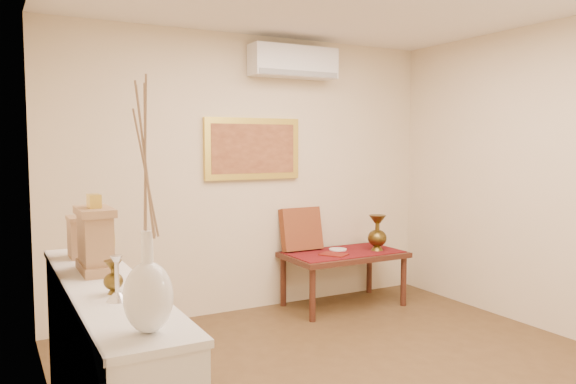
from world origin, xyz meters
TOP-DOWN VIEW (x-y plane):
  - wall_back at (0.00, 2.25)m, footprint 4.00×0.02m
  - wall_left at (-2.00, 0.00)m, footprint 0.02×4.50m
  - white_vase at (-1.82, -0.83)m, footprint 0.18×0.18m
  - candlestick at (-1.83, -0.36)m, footprint 0.09×0.09m
  - brass_urn_small at (-1.83, -0.24)m, footprint 0.09×0.09m
  - table_cloth at (0.85, 1.88)m, footprint 1.14×0.59m
  - brass_urn_tall at (1.20, 1.78)m, footprint 0.20×0.20m
  - plate at (0.85, 1.99)m, footprint 0.18×0.18m
  - menu at (0.67, 1.78)m, footprint 0.28×0.31m
  - cushion at (0.51, 2.16)m, footprint 0.44×0.19m
  - display_ledge at (-1.82, 0.00)m, footprint 0.37×2.02m
  - mantel_clock at (-1.82, 0.25)m, footprint 0.17×0.36m
  - wooden_chest at (-1.82, 0.69)m, footprint 0.16×0.21m
  - low_table at (0.85, 1.88)m, footprint 1.20×0.70m
  - painting at (0.00, 2.22)m, footprint 1.00×0.06m
  - ac_unit at (0.40, 2.12)m, footprint 0.90×0.25m

SIDE VIEW (x-z plane):
  - low_table at x=0.85m, z-range 0.21..0.76m
  - display_ledge at x=-1.82m, z-range 0.00..0.98m
  - table_cloth at x=0.85m, z-range 0.55..0.56m
  - plate at x=0.85m, z-range 0.56..0.57m
  - menu at x=0.67m, z-range 0.56..0.57m
  - cushion at x=0.51m, z-range 0.55..1.00m
  - brass_urn_tall at x=1.20m, z-range 0.56..1.00m
  - candlestick at x=-1.83m, z-range 0.98..1.18m
  - brass_urn_small at x=-1.83m, z-range 0.98..1.18m
  - wooden_chest at x=-1.82m, z-range 0.98..1.22m
  - mantel_clock at x=-1.82m, z-range 0.95..1.36m
  - wall_back at x=0.00m, z-range 0.00..2.70m
  - wall_left at x=-2.00m, z-range 0.00..2.70m
  - white_vase at x=-1.82m, z-range 0.98..1.91m
  - painting at x=0.00m, z-range 1.30..1.90m
  - ac_unit at x=0.40m, z-range 2.30..2.60m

